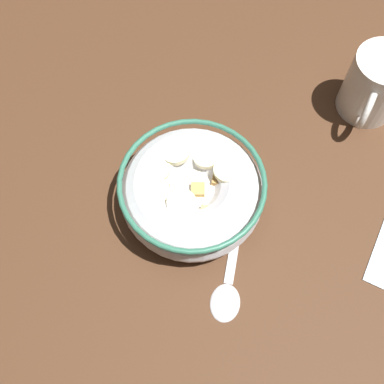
% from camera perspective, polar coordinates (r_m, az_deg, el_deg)
% --- Properties ---
extents(ground_plane, '(0.95, 0.95, 0.02)m').
position_cam_1_polar(ground_plane, '(0.56, -0.00, -1.76)').
color(ground_plane, '#472B19').
extents(cereal_bowl, '(0.16, 0.16, 0.06)m').
position_cam_1_polar(cereal_bowl, '(0.52, -0.01, 0.09)').
color(cereal_bowl, silver).
rests_on(cereal_bowl, ground_plane).
extents(spoon, '(0.14, 0.05, 0.01)m').
position_cam_1_polar(spoon, '(0.52, 4.36, -11.30)').
color(spoon, silver).
rests_on(spoon, ground_plane).
extents(coffee_mug, '(0.10, 0.07, 0.09)m').
position_cam_1_polar(coffee_mug, '(0.62, 21.26, 11.90)').
color(coffee_mug, white).
rests_on(coffee_mug, ground_plane).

